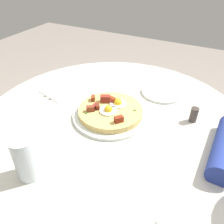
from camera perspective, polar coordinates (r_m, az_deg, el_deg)
name	(u,v)px	position (r m, az deg, el deg)	size (l,w,h in m)	color
ground_plane	(113,217)	(1.41, 0.22, -24.78)	(6.00, 6.00, 0.00)	gray
dining_table	(113,148)	(0.97, 0.29, -9.04)	(1.01, 1.01, 0.71)	beige
pizza_plate	(111,114)	(0.86, -0.32, -0.62)	(0.28, 0.28, 0.01)	silver
breakfast_pizza	(111,110)	(0.85, -0.37, 0.47)	(0.24, 0.24, 0.05)	tan
bread_plate	(162,92)	(1.03, 12.45, 4.90)	(0.18, 0.18, 0.01)	silver
napkin	(64,90)	(1.05, -11.85, 5.49)	(0.17, 0.14, 0.00)	white
fork	(67,90)	(1.03, -11.25, 5.38)	(0.18, 0.01, 0.01)	silver
knife	(62,87)	(1.06, -12.48, 6.01)	(0.18, 0.01, 0.01)	silver
water_glass	(26,158)	(0.66, -20.64, -10.60)	(0.07, 0.07, 0.13)	silver
pepper_shaker	(194,115)	(0.88, 19.76, -0.65)	(0.03, 0.03, 0.06)	#3F3833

